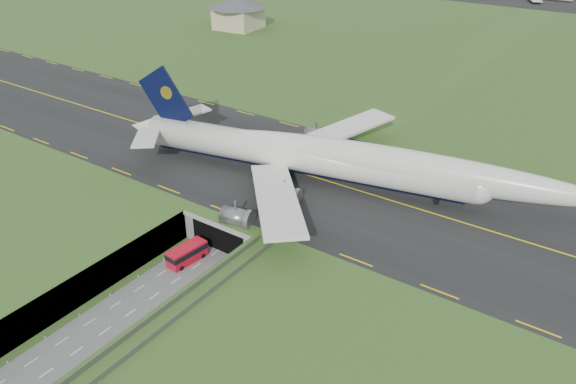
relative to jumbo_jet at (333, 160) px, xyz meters
The scene contains 9 objects.
ground 35.71m from the jumbo_jet, 106.22° to the right, with size 900.00×900.00×0.00m, color #3A5120.
airfield_deck 34.85m from the jumbo_jet, 106.22° to the right, with size 800.00×800.00×6.00m, color gray.
trench_road 42.61m from the jumbo_jet, 103.30° to the right, with size 12.00×75.00×0.20m, color slate.
taxiway 10.93m from the jumbo_jet, behind, with size 800.00×44.00×0.18m, color black.
tunnel_portal 20.10m from the jumbo_jet, 120.98° to the right, with size 17.00×22.30×6.00m.
guideway 51.94m from the jumbo_jet, 88.26° to the right, with size 3.00×53.00×7.05m.
jumbo_jet is the anchor object (origin of this frame).
shuttle_tram 33.83m from the jumbo_jet, 111.36° to the right, with size 3.67×7.82×3.08m.
service_building 143.69m from the jumbo_jet, 136.57° to the left, with size 25.68×25.68×13.07m.
Camera 1 is at (58.97, -54.82, 58.95)m, focal length 35.00 mm.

